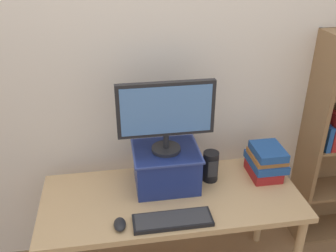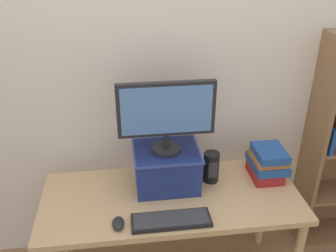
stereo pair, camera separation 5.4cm
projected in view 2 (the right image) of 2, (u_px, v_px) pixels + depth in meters
name	position (u px, v px, depth m)	size (l,w,h in m)	color
back_wall	(162.00, 74.00, 2.34)	(7.00, 0.08, 2.60)	beige
desk	(171.00, 206.00, 2.23)	(1.51, 0.64, 0.72)	tan
riser_box	(166.00, 166.00, 2.24)	(0.39, 0.33, 0.24)	navy
computer_monitor	(166.00, 113.00, 2.07)	(0.55, 0.17, 0.42)	black
keyboard	(171.00, 220.00, 1.99)	(0.42, 0.14, 0.02)	black
computer_mouse	(118.00, 223.00, 1.96)	(0.06, 0.10, 0.04)	black
book_stack	(267.00, 163.00, 2.32)	(0.21, 0.26, 0.20)	maroon
desk_speaker	(211.00, 167.00, 2.28)	(0.10, 0.10, 0.19)	black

